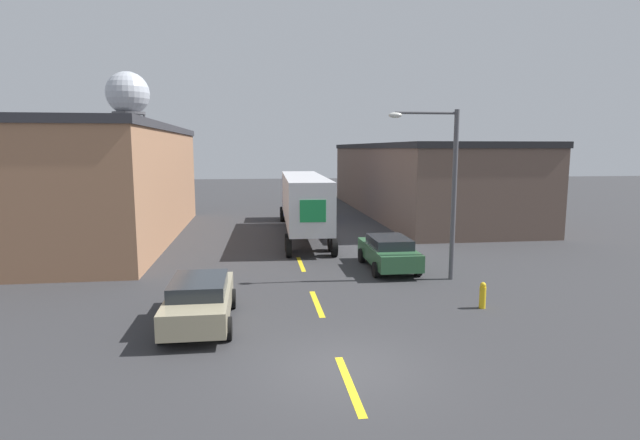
% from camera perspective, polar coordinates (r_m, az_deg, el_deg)
% --- Properties ---
extents(ground_plane, '(160.00, 160.00, 0.00)m').
position_cam_1_polar(ground_plane, '(13.05, 2.65, -16.61)').
color(ground_plane, '#333335').
extents(road_centerline, '(0.20, 15.41, 0.01)m').
position_cam_1_polar(road_centerline, '(17.98, -0.37, -9.52)').
color(road_centerline, yellow).
rests_on(road_centerline, ground_plane).
extents(warehouse_left, '(14.20, 20.84, 6.86)m').
position_cam_1_polar(warehouse_left, '(33.67, -28.20, 3.74)').
color(warehouse_left, '#9E7051').
rests_on(warehouse_left, ground_plane).
extents(warehouse_right, '(9.47, 27.84, 5.88)m').
position_cam_1_polar(warehouse_right, '(43.44, 11.06, 4.69)').
color(warehouse_right, brown).
rests_on(warehouse_right, ground_plane).
extents(semi_truck, '(3.04, 15.84, 3.83)m').
position_cam_1_polar(semi_truck, '(31.95, -2.02, 2.49)').
color(semi_truck, navy).
rests_on(semi_truck, ground_plane).
extents(parked_car_left_near, '(2.08, 4.70, 1.50)m').
position_cam_1_polar(parked_car_left_near, '(16.18, -13.58, -8.82)').
color(parked_car_left_near, tan).
rests_on(parked_car_left_near, ground_plane).
extents(parked_car_right_mid, '(2.08, 4.70, 1.50)m').
position_cam_1_polar(parked_car_right_mid, '(23.00, 7.83, -3.61)').
color(parked_car_right_mid, '#2D5B38').
rests_on(parked_car_right_mid, ground_plane).
extents(water_tower, '(5.34, 5.34, 15.02)m').
position_cam_1_polar(water_tower, '(68.89, -21.11, 13.18)').
color(water_tower, '#47474C').
rests_on(water_tower, ground_plane).
extents(street_lamp, '(2.94, 0.32, 7.03)m').
position_cam_1_polar(street_lamp, '(21.12, 14.12, 4.42)').
color(street_lamp, '#4C4C51').
rests_on(street_lamp, ground_plane).
extents(fire_hydrant, '(0.22, 0.22, 0.92)m').
position_cam_1_polar(fire_hydrant, '(18.25, 18.09, -8.18)').
color(fire_hydrant, gold).
rests_on(fire_hydrant, ground_plane).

